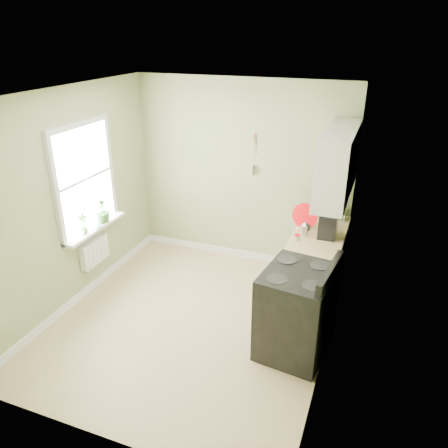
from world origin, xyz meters
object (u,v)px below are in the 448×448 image
(coffee_maker, at_px, (328,224))
(stand_mixer, at_px, (336,204))
(kettle, at_px, (305,229))
(stove, at_px, (296,311))

(coffee_maker, bearing_deg, stand_mixer, 89.82)
(stand_mixer, height_order, kettle, stand_mixer)
(stove, relative_size, kettle, 6.34)
(stove, bearing_deg, kettle, 98.42)
(stove, xyz_separation_m, coffee_maker, (0.11, 1.10, 0.59))
(kettle, distance_m, coffee_maker, 0.29)
(stove, xyz_separation_m, stand_mixer, (0.12, 1.80, 0.58))
(stand_mixer, bearing_deg, coffee_maker, -90.18)
(stand_mixer, xyz_separation_m, coffee_maker, (-0.00, -0.69, 0.00))
(stand_mixer, height_order, coffee_maker, stand_mixer)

